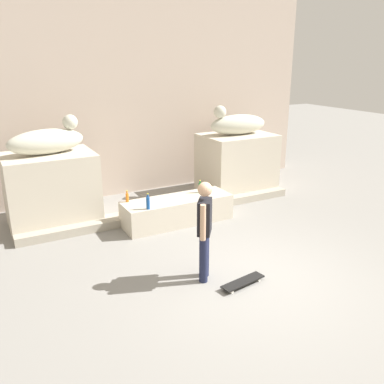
% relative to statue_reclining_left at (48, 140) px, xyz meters
% --- Properties ---
extents(ground_plane, '(40.00, 40.00, 0.00)m').
position_rel_statue_reclining_left_xyz_m(ground_plane, '(2.37, -4.02, -1.85)').
color(ground_plane, gray).
extents(facade_wall, '(10.49, 0.60, 5.14)m').
position_rel_statue_reclining_left_xyz_m(facade_wall, '(2.37, 1.59, 0.72)').
color(facade_wall, '#BEAA9A').
rests_on(facade_wall, ground_plane).
extents(pedestal_left, '(1.86, 1.37, 1.57)m').
position_rel_statue_reclining_left_xyz_m(pedestal_left, '(-0.04, -0.01, -1.07)').
color(pedestal_left, beige).
rests_on(pedestal_left, ground_plane).
extents(pedestal_right, '(1.86, 1.37, 1.57)m').
position_rel_statue_reclining_left_xyz_m(pedestal_right, '(4.78, -0.01, -1.07)').
color(pedestal_right, beige).
rests_on(pedestal_right, ground_plane).
extents(statue_reclining_left, '(1.67, 0.81, 0.78)m').
position_rel_statue_reclining_left_xyz_m(statue_reclining_left, '(0.00, 0.00, 0.00)').
color(statue_reclining_left, beige).
rests_on(statue_reclining_left, pedestal_left).
extents(statue_reclining_right, '(1.63, 0.65, 0.78)m').
position_rel_statue_reclining_left_xyz_m(statue_reclining_right, '(4.75, -0.00, 0.00)').
color(statue_reclining_right, beige).
rests_on(statue_reclining_right, pedestal_right).
extents(ledge_block, '(2.43, 0.79, 0.56)m').
position_rel_statue_reclining_left_xyz_m(ledge_block, '(2.37, -1.25, -1.57)').
color(ledge_block, beige).
rests_on(ledge_block, ground_plane).
extents(skater, '(0.38, 0.45, 1.67)m').
position_rel_statue_reclining_left_xyz_m(skater, '(1.67, -3.65, -0.93)').
color(skater, '#1E233F').
rests_on(skater, ground_plane).
extents(skateboard, '(0.82, 0.32, 0.08)m').
position_rel_statue_reclining_left_xyz_m(skateboard, '(2.11, -4.14, -1.79)').
color(skateboard, black).
rests_on(skateboard, ground_plane).
extents(bottle_green, '(0.07, 0.07, 0.29)m').
position_rel_statue_reclining_left_xyz_m(bottle_green, '(3.02, -1.13, -1.17)').
color(bottle_green, '#1E722D').
rests_on(bottle_green, ledge_block).
extents(bottle_orange, '(0.06, 0.06, 0.25)m').
position_rel_statue_reclining_left_xyz_m(bottle_orange, '(1.34, -0.94, -1.19)').
color(bottle_orange, orange).
rests_on(bottle_orange, ledge_block).
extents(bottle_blue, '(0.08, 0.08, 0.33)m').
position_rel_statue_reclining_left_xyz_m(bottle_blue, '(1.56, -1.56, -1.15)').
color(bottle_blue, '#194C99').
rests_on(bottle_blue, ledge_block).
extents(stair_step, '(6.68, 0.50, 0.18)m').
position_rel_statue_reclining_left_xyz_m(stair_step, '(2.37, -0.71, -1.76)').
color(stair_step, '#A9A08F').
rests_on(stair_step, ground_plane).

